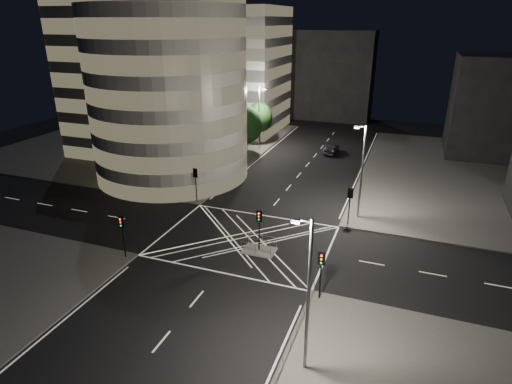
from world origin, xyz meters
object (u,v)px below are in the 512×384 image
at_px(central_island, 259,251).
at_px(traffic_signal_island, 259,223).
at_px(street_lamp_right_near, 307,293).
at_px(traffic_signal_fl, 196,179).
at_px(traffic_signal_nl, 122,229).
at_px(sedan, 331,149).
at_px(street_lamp_left_near, 210,145).
at_px(street_lamp_left_far, 259,116).
at_px(street_lamp_right_far, 362,169).
at_px(traffic_signal_fr, 350,199).
at_px(traffic_signal_nr, 321,267).

distance_m(central_island, traffic_signal_island, 2.84).
bearing_deg(street_lamp_right_near, traffic_signal_fl, 131.24).
distance_m(traffic_signal_nl, sedan, 40.12).
height_order(traffic_signal_fl, traffic_signal_nl, same).
bearing_deg(street_lamp_left_near, traffic_signal_fl, -83.03).
bearing_deg(street_lamp_right_near, traffic_signal_nl, 158.45).
distance_m(traffic_signal_fl, street_lamp_left_far, 23.36).
height_order(traffic_signal_fl, street_lamp_right_far, street_lamp_right_far).
bearing_deg(street_lamp_left_far, traffic_signal_fr, -51.83).
xyz_separation_m(traffic_signal_nr, street_lamp_right_near, (0.64, -7.20, 2.63)).
bearing_deg(traffic_signal_nr, traffic_signal_island, 142.07).
bearing_deg(traffic_signal_nl, traffic_signal_island, 26.14).
bearing_deg(traffic_signal_nl, street_lamp_right_near, -21.55).
bearing_deg(street_lamp_left_near, street_lamp_right_near, -54.03).
height_order(traffic_signal_fr, traffic_signal_nr, same).
distance_m(central_island, street_lamp_right_near, 15.54).
height_order(traffic_signal_island, sedan, traffic_signal_island).
relative_size(street_lamp_left_near, street_lamp_left_far, 1.00).
bearing_deg(street_lamp_right_near, street_lamp_left_far, 113.21).
xyz_separation_m(traffic_signal_nl, traffic_signal_fr, (17.60, 13.60, 0.00)).
bearing_deg(street_lamp_right_far, street_lamp_right_near, -90.00).
bearing_deg(traffic_signal_island, traffic_signal_nl, -153.86).
relative_size(street_lamp_left_far, street_lamp_right_near, 1.00).
bearing_deg(street_lamp_left_far, traffic_signal_nl, -89.01).
distance_m(traffic_signal_fr, street_lamp_left_far, 29.63).
height_order(traffic_signal_nl, street_lamp_right_near, street_lamp_right_near).
relative_size(central_island, street_lamp_right_near, 0.30).
height_order(traffic_signal_fl, traffic_signal_nr, same).
bearing_deg(sedan, traffic_signal_nl, 76.68).
bearing_deg(street_lamp_left_far, traffic_signal_nr, -63.64).
distance_m(street_lamp_left_near, street_lamp_right_far, 19.11).
xyz_separation_m(traffic_signal_fr, street_lamp_left_far, (-18.24, 23.20, 2.63)).
distance_m(traffic_signal_nl, street_lamp_left_near, 18.99).
relative_size(traffic_signal_fr, street_lamp_left_far, 0.40).
xyz_separation_m(traffic_signal_fl, traffic_signal_nr, (17.60, -13.60, 0.00)).
xyz_separation_m(central_island, traffic_signal_island, (0.00, 0.00, 2.84)).
bearing_deg(traffic_signal_nr, street_lamp_right_near, -84.96).
xyz_separation_m(traffic_signal_nr, traffic_signal_island, (-6.80, 5.30, 0.00)).
height_order(traffic_signal_nr, sedan, traffic_signal_nr).
bearing_deg(street_lamp_right_far, traffic_signal_fr, -106.11).
relative_size(traffic_signal_nl, street_lamp_right_far, 0.40).
height_order(traffic_signal_fr, traffic_signal_island, same).
bearing_deg(street_lamp_right_far, traffic_signal_island, -125.30).
distance_m(traffic_signal_fr, traffic_signal_nr, 13.60).
bearing_deg(traffic_signal_nl, traffic_signal_nr, 0.00).
xyz_separation_m(traffic_signal_island, street_lamp_left_far, (-11.44, 31.50, 2.63)).
distance_m(traffic_signal_nr, street_lamp_right_near, 7.69).
relative_size(traffic_signal_nr, traffic_signal_island, 1.00).
height_order(traffic_signal_fr, street_lamp_left_near, street_lamp_left_near).
xyz_separation_m(traffic_signal_nr, sedan, (-6.62, 38.53, -2.17)).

